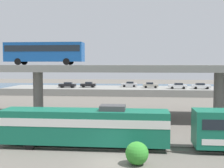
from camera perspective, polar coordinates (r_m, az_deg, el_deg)
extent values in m
plane|color=#605B54|center=(24.94, 0.28, -15.06)|extent=(260.00, 260.00, 0.00)
cube|color=#59544C|center=(28.00, 0.91, -12.79)|extent=(110.00, 0.12, 0.12)
cube|color=#59544C|center=(29.45, 1.16, -11.95)|extent=(110.00, 0.12, 0.12)
cube|color=#14664C|center=(28.65, -5.43, -8.25)|extent=(16.19, 3.00, 3.20)
cube|color=silver|center=(28.54, -5.43, -7.12)|extent=(16.19, 3.04, 0.77)
cone|color=silver|center=(31.27, -20.29, -8.04)|extent=(2.21, 2.85, 2.85)
cube|color=black|center=(30.36, -17.52, -6.00)|extent=(2.21, 2.70, 1.02)
cube|color=#3F3F42|center=(27.92, 0.13, -4.69)|extent=(2.40, 1.80, 0.50)
cylinder|color=black|center=(29.17, -15.93, -11.40)|extent=(0.96, 0.18, 0.96)
cylinder|color=black|center=(31.61, -14.11, -10.17)|extent=(0.96, 0.18, 0.96)
cylinder|color=black|center=(27.23, 4.79, -12.37)|extent=(0.96, 0.18, 0.96)
cylinder|color=black|center=(29.83, 4.87, -10.91)|extent=(0.96, 0.18, 0.96)
cube|color=gray|center=(43.54, 2.74, 3.11)|extent=(96.00, 11.25, 0.97)
cylinder|color=gray|center=(46.49, -14.27, -1.88)|extent=(1.50, 1.50, 7.01)
cylinder|color=gray|center=(45.19, 20.23, -2.17)|extent=(1.50, 1.50, 7.01)
cube|color=#14478C|center=(45.75, -13.11, 6.10)|extent=(12.00, 2.55, 2.90)
cube|color=black|center=(45.77, -13.12, 6.76)|extent=(11.52, 2.59, 0.93)
cube|color=black|center=(44.22, -5.74, 6.72)|extent=(0.08, 2.30, 1.74)
cylinder|color=black|center=(45.84, -8.17, 4.35)|extent=(1.00, 0.26, 1.00)
cylinder|color=black|center=(43.49, -8.93, 4.37)|extent=(1.00, 0.26, 1.00)
cylinder|color=black|center=(48.15, -16.82, 4.20)|extent=(1.00, 0.26, 1.00)
cylinder|color=black|center=(45.92, -17.98, 4.20)|extent=(1.00, 0.26, 1.00)
cube|color=gray|center=(78.84, 4.01, -1.33)|extent=(68.49, 13.75, 1.78)
cube|color=silver|center=(77.34, 17.06, -0.44)|extent=(4.66, 1.78, 0.70)
cube|color=#1E232B|center=(77.25, 16.90, -0.01)|extent=(2.05, 1.57, 0.48)
cylinder|color=black|center=(78.49, 17.96, -0.66)|extent=(0.64, 0.20, 0.64)
cylinder|color=black|center=(76.84, 18.23, -0.76)|extent=(0.64, 0.20, 0.64)
cylinder|color=black|center=(77.92, 15.89, -0.65)|extent=(0.64, 0.20, 0.64)
cylinder|color=black|center=(76.26, 16.11, -0.75)|extent=(0.64, 0.20, 0.64)
cube|color=silver|center=(76.26, 12.74, -0.43)|extent=(4.64, 1.71, 0.70)
cube|color=#1E232B|center=(76.25, 12.92, 0.02)|extent=(2.04, 1.50, 0.48)
cylinder|color=black|center=(75.32, 11.73, -0.73)|extent=(0.64, 0.20, 0.64)
cylinder|color=black|center=(76.93, 11.60, -0.63)|extent=(0.64, 0.20, 0.64)
cylinder|color=black|center=(75.68, 13.89, -0.74)|extent=(0.64, 0.20, 0.64)
cylinder|color=black|center=(77.28, 13.72, -0.65)|extent=(0.64, 0.20, 0.64)
cube|color=black|center=(79.17, -4.69, -0.18)|extent=(4.03, 1.82, 0.70)
cube|color=#1E232B|center=(79.10, -4.55, 0.24)|extent=(1.77, 1.60, 0.48)
cylinder|color=black|center=(78.59, -5.70, -0.48)|extent=(0.64, 0.20, 0.64)
cylinder|color=black|center=(80.27, -5.46, -0.38)|extent=(0.64, 0.20, 0.64)
cylinder|color=black|center=(78.13, -3.90, -0.49)|extent=(0.64, 0.20, 0.64)
cylinder|color=black|center=(79.83, -3.70, -0.40)|extent=(0.64, 0.20, 0.64)
cube|color=black|center=(78.84, -8.75, -0.23)|extent=(4.43, 1.82, 0.70)
cube|color=#1E232B|center=(78.74, -8.60, 0.19)|extent=(1.95, 1.60, 0.48)
cylinder|color=black|center=(78.38, -9.87, -0.53)|extent=(0.64, 0.20, 0.64)
cylinder|color=black|center=(80.05, -9.54, -0.43)|extent=(0.64, 0.20, 0.64)
cylinder|color=black|center=(77.70, -7.92, -0.55)|extent=(0.64, 0.20, 0.64)
cylinder|color=black|center=(79.38, -7.63, -0.45)|extent=(0.64, 0.20, 0.64)
cube|color=#9E998C|center=(77.67, 7.56, -0.29)|extent=(4.07, 1.72, 0.70)
cube|color=#1E232B|center=(77.63, 7.41, 0.15)|extent=(1.79, 1.52, 0.48)
cylinder|color=black|center=(78.57, 8.45, -0.50)|extent=(0.64, 0.20, 0.64)
cylinder|color=black|center=(76.94, 8.51, -0.60)|extent=(0.64, 0.20, 0.64)
cylinder|color=black|center=(78.48, 6.62, -0.49)|extent=(0.64, 0.20, 0.64)
cylinder|color=black|center=(76.85, 6.64, -0.58)|extent=(0.64, 0.20, 0.64)
cube|color=#B7B7BC|center=(80.34, 3.40, -0.12)|extent=(4.38, 1.72, 0.70)
cube|color=#1E232B|center=(80.29, 3.56, 0.30)|extent=(1.93, 1.51, 0.48)
cylinder|color=black|center=(79.62, 2.40, -0.40)|extent=(0.64, 0.20, 0.64)
cylinder|color=black|center=(81.24, 2.47, -0.32)|extent=(0.64, 0.20, 0.64)
cylinder|color=black|center=(79.51, 4.36, -0.42)|extent=(0.64, 0.20, 0.64)
cylinder|color=black|center=(81.14, 4.38, -0.33)|extent=(0.64, 0.20, 0.64)
cube|color=#2D5170|center=(101.83, 4.38, -0.65)|extent=(140.00, 36.00, 0.01)
sphere|color=#30872B|center=(24.15, 4.92, -13.38)|extent=(1.88, 1.88, 1.88)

